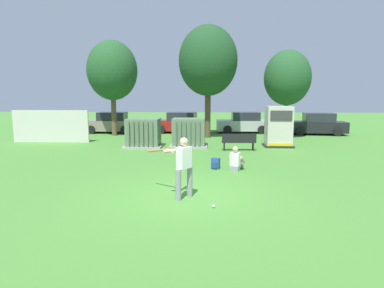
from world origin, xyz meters
TOP-DOWN VIEW (x-y plane):
  - ground_plane at (0.00, 0.00)m, footprint 96.00×96.00m
  - fence_panel at (-9.23, 10.50)m, footprint 4.80×0.12m
  - transformer_west at (-3.03, 8.79)m, footprint 2.10×1.70m
  - transformer_mid_west at (-0.50, 9.10)m, footprint 2.10×1.70m
  - generator_enclosure at (4.60, 9.49)m, footprint 1.60×1.40m
  - park_bench at (2.23, 7.92)m, footprint 1.81×0.47m
  - batter at (-0.08, -0.23)m, footprint 1.42×1.20m
  - sports_ball at (0.79, -1.00)m, footprint 0.09×0.09m
  - seated_spectator at (1.71, 3.32)m, footprint 0.67×0.79m
  - backpack at (0.92, 3.53)m, footprint 0.37×0.34m
  - tree_left at (-6.27, 14.09)m, footprint 3.55×3.55m
  - tree_center_left at (0.54, 13.36)m, footprint 3.97×3.97m
  - tree_center_right at (5.87, 13.30)m, footprint 3.10×3.10m
  - parked_car_leftmost at (-7.03, 15.85)m, footprint 4.25×2.02m
  - parked_car_left_of_center at (-1.57, 16.05)m, footprint 4.39×2.33m
  - parked_car_right_of_center at (3.38, 16.45)m, footprint 4.23×1.97m
  - parked_car_rightmost at (8.71, 15.50)m, footprint 4.34×2.21m

SIDE VIEW (x-z plane):
  - ground_plane at x=0.00m, z-range 0.00..0.00m
  - sports_ball at x=0.79m, z-range 0.00..0.09m
  - backpack at x=0.92m, z-range -0.01..0.43m
  - seated_spectator at x=1.71m, z-range -0.11..0.86m
  - park_bench at x=2.23m, z-range 0.08..0.99m
  - parked_car_leftmost at x=-7.03m, z-range -0.06..1.56m
  - parked_car_left_of_center at x=-1.57m, z-range -0.06..1.56m
  - parked_car_right_of_center at x=3.38m, z-range -0.06..1.56m
  - parked_car_rightmost at x=8.71m, z-range -0.06..1.56m
  - transformer_west at x=-3.03m, z-range -0.02..1.60m
  - transformer_mid_west at x=-0.50m, z-range -0.02..1.60m
  - batter at x=-0.08m, z-range 0.11..1.85m
  - fence_panel at x=-9.23m, z-range 0.00..2.00m
  - generator_enclosure at x=4.60m, z-range -0.01..2.29m
  - tree_center_right at x=5.87m, z-range 1.10..7.02m
  - tree_left at x=-6.27m, z-range 1.26..8.04m
  - tree_center_left at x=0.54m, z-range 1.41..9.00m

